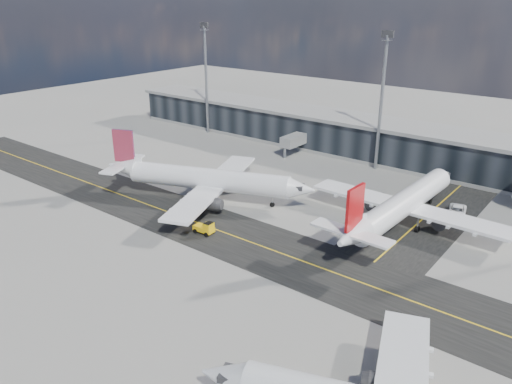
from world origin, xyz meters
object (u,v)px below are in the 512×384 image
at_px(baggage_tug, 205,228).
at_px(service_van, 457,211).
at_px(airliner_af, 206,179).
at_px(airliner_redtail, 403,204).

bearing_deg(baggage_tug, service_van, 133.85).
height_order(airliner_af, airliner_redtail, airliner_af).
distance_m(airliner_redtail, service_van, 11.88).
bearing_deg(airliner_redtail, airliner_af, -159.44).
xyz_separation_m(airliner_af, baggage_tug, (9.92, -10.71, -2.89)).
distance_m(airliner_redtail, baggage_tug, 32.07).
bearing_deg(airliner_redtail, service_van, 60.57).
bearing_deg(service_van, baggage_tug, -146.69).
relative_size(airliner_af, service_van, 6.38).
distance_m(baggage_tug, service_van, 43.13).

